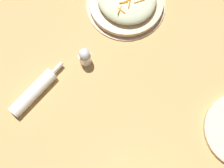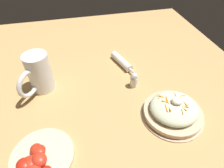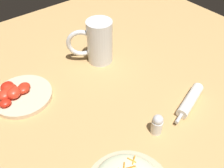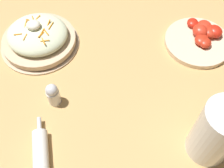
{
  "view_description": "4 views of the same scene",
  "coord_description": "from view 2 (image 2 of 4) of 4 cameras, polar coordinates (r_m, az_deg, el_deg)",
  "views": [
    {
      "loc": [
        -0.12,
        0.07,
        0.81
      ],
      "look_at": [
        0.06,
        -0.04,
        0.07
      ],
      "focal_mm": 51.52,
      "sensor_mm": 36.0,
      "label": 1
    },
    {
      "loc": [
        -0.05,
        -0.58,
        0.55
      ],
      "look_at": [
        0.07,
        -0.06,
        0.06
      ],
      "focal_mm": 30.52,
      "sensor_mm": 36.0,
      "label": 2
    },
    {
      "loc": [
        0.43,
        -0.39,
        0.59
      ],
      "look_at": [
        0.01,
        -0.06,
        0.09
      ],
      "focal_mm": 40.53,
      "sensor_mm": 36.0,
      "label": 3
    },
    {
      "loc": [
        -0.01,
        0.3,
        0.6
      ],
      "look_at": [
        0.03,
        -0.06,
        0.06
      ],
      "focal_mm": 43.88,
      "sensor_mm": 36.0,
      "label": 4
    }
  ],
  "objects": [
    {
      "name": "salad_plate",
      "position": [
        0.71,
        17.91,
        -7.48
      ],
      "size": [
        0.22,
        0.22,
        0.09
      ],
      "color": "#D1B28E",
      "rests_on": "ground_plane"
    },
    {
      "name": "napkin_roll",
      "position": [
        0.91,
        2.89,
        6.78
      ],
      "size": [
        0.08,
        0.18,
        0.03
      ],
      "color": "white",
      "rests_on": "ground_plane"
    },
    {
      "name": "tomato_plate",
      "position": [
        0.64,
        -20.87,
        -20.03
      ],
      "size": [
        0.19,
        0.19,
        0.05
      ],
      "color": "beige",
      "rests_on": "ground_plane"
    },
    {
      "name": "salt_shaker",
      "position": [
        0.79,
        6.59,
        1.25
      ],
      "size": [
        0.03,
        0.03,
        0.07
      ],
      "color": "white",
      "rests_on": "ground_plane"
    },
    {
      "name": "beer_mug",
      "position": [
        0.8,
        -20.96,
        2.44
      ],
      "size": [
        0.12,
        0.15,
        0.16
      ],
      "color": "white",
      "rests_on": "ground_plane"
    },
    {
      "name": "ground_plane",
      "position": [
        0.8,
        -5.78,
        -1.13
      ],
      "size": [
        1.43,
        1.43,
        0.0
      ],
      "primitive_type": "plane",
      "color": "tan"
    }
  ]
}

